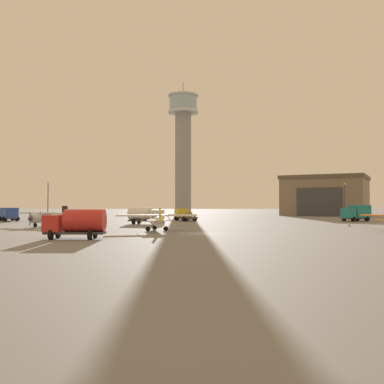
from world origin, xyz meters
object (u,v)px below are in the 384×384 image
(airplane_white, at_px, (157,220))
(light_post_east, at_px, (48,197))
(control_tower, at_px, (183,142))
(traffic_cone_near_left, at_px, (349,224))
(truck_fuel_tanker_red, at_px, (77,223))
(truck_fuel_tanker_white, at_px, (145,215))
(light_post_west, at_px, (345,197))
(truck_box_blue, at_px, (9,213))
(airplane_silver, at_px, (49,217))
(truck_box_teal, at_px, (357,212))
(truck_flatbed_yellow, at_px, (184,215))

(airplane_white, height_order, light_post_east, light_post_east)
(control_tower, distance_m, traffic_cone_near_left, 69.10)
(control_tower, bearing_deg, light_post_east, -132.81)
(truck_fuel_tanker_red, relative_size, truck_fuel_tanker_white, 0.95)
(light_post_west, bearing_deg, control_tower, 145.01)
(truck_fuel_tanker_red, xyz_separation_m, traffic_cone_near_left, (36.67, 20.95, -1.30))
(truck_box_blue, relative_size, truck_fuel_tanker_white, 0.98)
(truck_box_blue, distance_m, light_post_east, 10.03)
(airplane_silver, height_order, truck_box_blue, airplane_silver)
(airplane_white, bearing_deg, light_post_west, -53.69)
(light_post_west, bearing_deg, truck_fuel_tanker_red, -132.47)
(truck_box_teal, height_order, light_post_west, light_post_west)
(airplane_white, xyz_separation_m, truck_box_blue, (-31.30, 30.26, 0.11))
(airplane_silver, relative_size, traffic_cone_near_left, 14.77)
(light_post_west, height_order, traffic_cone_near_left, light_post_west)
(truck_fuel_tanker_white, relative_size, light_post_east, 0.75)
(airplane_silver, bearing_deg, truck_fuel_tanker_red, 51.56)
(light_post_east, bearing_deg, airplane_silver, -71.96)
(truck_fuel_tanker_red, bearing_deg, traffic_cone_near_left, -147.64)
(airplane_white, relative_size, airplane_silver, 1.04)
(truck_flatbed_yellow, height_order, traffic_cone_near_left, truck_flatbed_yellow)
(truck_fuel_tanker_white, relative_size, traffic_cone_near_left, 9.23)
(truck_box_blue, xyz_separation_m, truck_fuel_tanker_white, (28.39, -13.31, 0.04))
(airplane_silver, relative_size, truck_fuel_tanker_red, 1.68)
(truck_flatbed_yellow, bearing_deg, light_post_west, -95.46)
(truck_box_teal, relative_size, light_post_east, 0.75)
(airplane_white, height_order, light_post_west, light_post_west)
(light_post_east, bearing_deg, truck_fuel_tanker_red, -69.22)
(traffic_cone_near_left, bearing_deg, light_post_east, 153.08)
(airplane_white, xyz_separation_m, truck_fuel_tanker_red, (-7.43, -10.95, 0.20))
(airplane_white, relative_size, truck_flatbed_yellow, 1.69)
(airplane_silver, height_order, truck_fuel_tanker_white, airplane_silver)
(airplane_silver, bearing_deg, truck_flatbed_yellow, 159.61)
(truck_box_blue, distance_m, truck_fuel_tanker_red, 47.62)
(control_tower, height_order, truck_fuel_tanker_red, control_tower)
(truck_box_blue, xyz_separation_m, truck_flatbed_yellow, (35.15, -0.08, -0.36))
(truck_fuel_tanker_white, bearing_deg, truck_flatbed_yellow, 84.39)
(truck_box_teal, distance_m, light_post_east, 64.99)
(airplane_white, xyz_separation_m, truck_fuel_tanker_white, (-2.91, 16.95, 0.15))
(control_tower, bearing_deg, traffic_cone_near_left, -67.44)
(airplane_silver, xyz_separation_m, light_post_east, (-8.77, 26.93, 3.55))
(control_tower, xyz_separation_m, truck_fuel_tanker_red, (-11.51, -81.52, -20.45))
(truck_box_teal, xyz_separation_m, truck_fuel_tanker_white, (-40.79, -9.81, -0.16))
(truck_fuel_tanker_red, xyz_separation_m, truck_flatbed_yellow, (11.29, 41.13, -0.45))
(truck_fuel_tanker_white, bearing_deg, truck_box_blue, 176.35)
(truck_flatbed_yellow, bearing_deg, truck_box_blue, 65.22)
(truck_fuel_tanker_white, relative_size, truck_flatbed_yellow, 1.01)
(truck_box_blue, bearing_deg, truck_flatbed_yellow, 55.71)
(airplane_silver, distance_m, truck_box_blue, 23.73)
(airplane_silver, xyz_separation_m, traffic_cone_near_left, (46.50, -1.14, -1.13))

